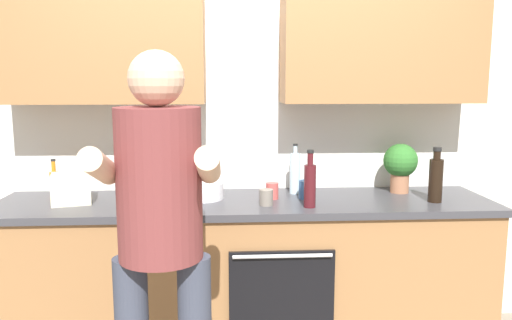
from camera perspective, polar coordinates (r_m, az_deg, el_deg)
The scene contains 15 objects.
back_wall_unit at distance 3.12m, azimuth -1.45°, elevation 7.34°, with size 4.00×0.38×2.50m.
counter at distance 3.06m, azimuth -1.16°, elevation -12.76°, with size 2.84×0.67×0.90m.
person_standing at distance 2.09m, azimuth -10.68°, elevation -7.21°, with size 0.49×0.45×1.70m.
bottle_soy at distance 3.04m, azimuth 19.54°, elevation -1.99°, with size 0.08×0.08×0.31m.
bottle_vinegar at distance 2.80m, azimuth -10.50°, elevation -2.87°, with size 0.06×0.06×0.29m.
bottle_juice at distance 3.24m, azimuth -21.69°, elevation -2.34°, with size 0.05×0.05×0.22m.
bottle_wine at distance 2.76m, azimuth 6.07°, elevation -2.67°, with size 0.07×0.07×0.31m.
bottle_water at distance 3.09m, azimuth 4.41°, elevation -1.44°, with size 0.07×0.07×0.30m.
cup_tea at distance 2.97m, azimuth 5.68°, elevation -3.33°, with size 0.09×0.09×0.11m, color #33598C.
cup_stoneware at distance 2.80m, azimuth 1.15°, elevation -4.22°, with size 0.08×0.08×0.09m, color slate.
cup_ceramic at distance 2.96m, azimuth 1.83°, elevation -3.47°, with size 0.07×0.07×0.09m, color #BF4C47.
mixing_bowl at distance 2.98m, azimuth -6.02°, elevation -3.44°, with size 0.25×0.25×0.09m, color silver.
knife_block at distance 2.82m, azimuth -13.61°, elevation -2.95°, with size 0.10×0.14×0.28m.
potted_herb at distance 3.22m, azimuth 15.91°, elevation -0.40°, with size 0.21×0.21×0.30m.
grocery_bag_rice at distance 3.03m, azimuth -20.02°, elevation -3.00°, with size 0.21×0.19×0.17m, color beige.
Camera 1 is at (-0.11, -2.84, 1.58)m, focal length 35.62 mm.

